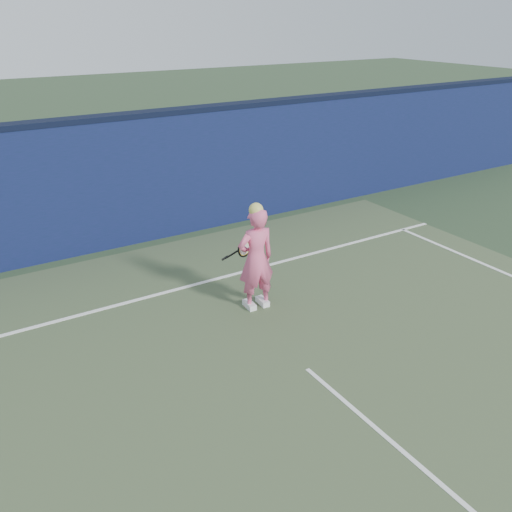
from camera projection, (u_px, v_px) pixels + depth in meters
ground at (357, 413)px, 6.42m from camera, size 80.00×80.00×0.00m
backstop_wall at (148, 179)px, 10.96m from camera, size 24.00×0.40×2.50m
wall_cap at (143, 114)px, 10.43m from camera, size 24.00×0.42×0.10m
player at (256, 259)px, 8.41m from camera, size 0.63×0.43×1.75m
racket at (243, 249)px, 8.78m from camera, size 0.56×0.13×0.30m
court_lines at (377, 429)px, 6.16m from camera, size 11.00×12.04×0.01m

